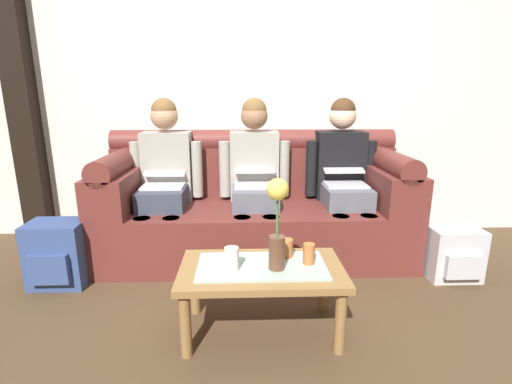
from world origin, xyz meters
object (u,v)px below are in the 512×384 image
Objects in this scene: couch at (255,208)px; cup_near_left at (286,248)px; backpack_right at (454,254)px; person_middle at (255,172)px; person_left at (165,173)px; coffee_table at (262,276)px; cup_far_center at (309,254)px; cup_near_right at (232,259)px; flower_vase at (277,220)px; person_right at (343,172)px; backpack_left at (58,254)px.

cup_near_left is at bearing -81.84° from couch.
cup_near_left is 0.27× the size of backpack_right.
cup_near_left is (0.14, -0.97, -0.22)m from person_middle.
person_left is 3.37× the size of backpack_right.
person_left is 1.43× the size of coffee_table.
cup_near_right is at bearing -171.66° from cup_far_center.
flower_vase is at bearing -86.23° from couch.
person_right is 1.14m from cup_near_left.
flower_vase is 3.97× the size of cup_near_right.
coffee_table is at bearing -177.47° from cup_far_center.
person_right reaches higher than backpack_right.
cup_near_right is at bearing -64.43° from person_left.
person_left reaches higher than cup_near_right.
backpack_right is at bearing -14.14° from person_left.
coffee_table is (-0.69, -1.08, -0.33)m from person_right.
coffee_table is 0.21m from cup_near_left.
cup_near_left is 0.82× the size of cup_near_right.
person_middle reaches higher than backpack_right.
cup_near_right is at bearing -97.71° from couch.
cup_near_left is (0.07, 0.15, -0.21)m from flower_vase.
person_left is at bearing 124.34° from flower_vase.
backpack_right is (1.36, -0.52, -0.48)m from person_middle.
person_left is 1.36m from flower_vase.
cup_far_center is (0.40, 0.06, -0.01)m from cup_near_right.
cup_far_center is at bearing 2.53° from coffee_table.
person_left is 0.69m from person_middle.
person_middle is 12.52× the size of cup_near_left.
coffee_table is at bearing 17.31° from cup_near_right.
backpack_left is at bearing -141.30° from person_left.
couch is 1.14m from cup_near_right.
flower_vase is 4.34× the size of cup_far_center.
person_right reaches higher than flower_vase.
cup_far_center is at bearing -19.57° from backpack_left.
person_middle is (-0.00, -0.00, 0.29)m from couch.
person_left is at bearing 115.57° from cup_near_right.
coffee_table is 1.96× the size of backpack_left.
person_right reaches higher than couch.
coffee_table is 1.48m from backpack_right.
person_left is at bearing 179.98° from person_middle.
person_right reaches higher than cup_near_right.
person_middle is (0.69, -0.00, 0.00)m from person_left.
person_middle is 1.00× the size of person_right.
person_middle is at bearing -90.00° from couch.
flower_vase is at bearing -55.66° from person_left.
person_middle is 2.80× the size of backpack_left.
person_middle is 11.28× the size of cup_far_center.
couch is at bearing 82.29° from cup_near_right.
backpack_left is at bearing 160.43° from cup_far_center.
coffee_table is 7.21× the size of cup_near_right.
person_middle is at bearing 82.26° from cup_near_right.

